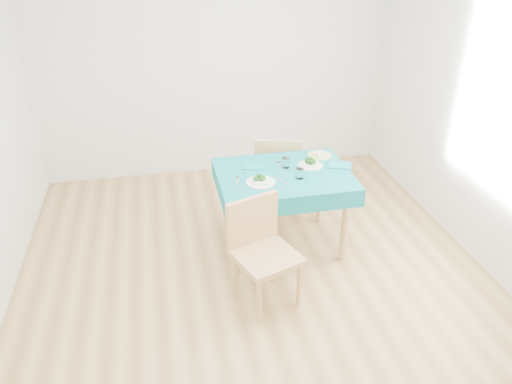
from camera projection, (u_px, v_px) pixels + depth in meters
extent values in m
cube|color=olive|center=(256.00, 280.00, 4.26)|extent=(4.00, 4.50, 0.02)
cube|color=silver|center=(215.00, 59.00, 5.55)|extent=(4.00, 0.02, 2.70)
cube|color=silver|center=(393.00, 372.00, 1.68)|extent=(4.00, 0.02, 2.70)
cube|color=silver|center=(501.00, 113.00, 3.98)|extent=(0.02, 4.50, 2.70)
cube|color=#0A666E|center=(283.00, 210.00, 4.54)|extent=(1.15, 0.87, 0.76)
cube|color=tan|center=(267.00, 242.00, 3.76)|extent=(0.60, 0.62, 1.13)
cube|color=tan|center=(277.00, 158.00, 5.09)|extent=(0.56, 0.59, 1.13)
cube|color=silver|center=(237.00, 181.00, 4.22)|extent=(0.05, 0.16, 0.00)
cube|color=silver|center=(281.00, 181.00, 4.22)|extent=(0.09, 0.21, 0.00)
cube|color=silver|center=(281.00, 166.00, 4.48)|extent=(0.04, 0.18, 0.00)
cube|color=silver|center=(340.00, 165.00, 4.50)|extent=(0.02, 0.21, 0.00)
cube|color=#0E7279|center=(253.00, 167.00, 4.46)|extent=(0.21, 0.17, 0.01)
cube|color=#0E7279|center=(340.00, 165.00, 4.48)|extent=(0.24, 0.20, 0.01)
cylinder|color=white|center=(285.00, 163.00, 4.43)|extent=(0.07, 0.07, 0.09)
cylinder|color=white|center=(300.00, 174.00, 4.25)|extent=(0.07, 0.07, 0.09)
cylinder|color=#B6CF65|center=(320.00, 155.00, 4.68)|extent=(0.22, 0.22, 0.01)
cube|color=beige|center=(320.00, 154.00, 4.67)|extent=(0.13, 0.13, 0.02)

